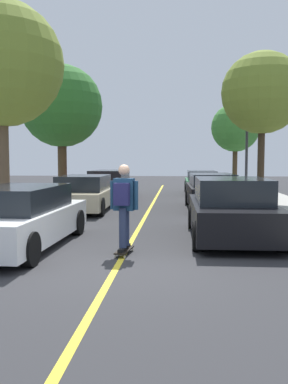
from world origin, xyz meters
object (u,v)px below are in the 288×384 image
object	(u,v)px
skateboard	(124,250)
street_tree_right_nearest	(262,93)
parked_car_left_far	(109,184)
street_tree_left_near	(61,106)
parked_car_right_near	(212,191)
parked_car_left_near	(85,193)
street_tree_right_near	(235,128)
streetlamp	(247,126)
street_tree_left_nearest	(1,64)
parked_car_right_nearest	(231,210)
skateboarder	(124,202)
parked_car_left_nearest	(19,218)
parked_car_right_far	(201,182)

from	to	relation	value
skateboard	street_tree_right_nearest	bearing A→B (deg)	64.48
parked_car_left_far	street_tree_left_near	distance (m)	4.42
parked_car_right_near	parked_car_left_near	bearing A→B (deg)	-169.05
street_tree_right_near	streetlamp	size ratio (longest dim) A/B	0.90
street_tree_left_nearest	street_tree_right_near	xyz separation A→B (m)	(8.94, 12.68, -1.13)
parked_car_left_near	street_tree_right_near	world-z (taller)	street_tree_right_near
parked_car_right_nearest	skateboarder	bearing A→B (deg)	-140.51
street_tree_left_near	street_tree_right_near	bearing A→B (deg)	32.34
parked_car_left_nearest	streetlamp	distance (m)	12.58
parked_car_right_far	street_tree_right_near	bearing A→B (deg)	46.56
parked_car_right_near	street_tree_right_near	bearing A→B (deg)	77.41
street_tree_left_nearest	parked_car_right_nearest	bearing A→B (deg)	-22.17
street_tree_left_nearest	streetlamp	size ratio (longest dim) A/B	1.19
parked_car_right_near	street_tree_right_near	distance (m)	10.05
parked_car_right_far	streetlamp	size ratio (longest dim) A/B	0.80
parked_car_right_near	street_tree_left_nearest	bearing A→B (deg)	-153.97
streetlamp	skateboard	world-z (taller)	streetlamp
parked_car_right_nearest	street_tree_left_near	xyz separation A→B (m)	(-6.85, 9.82, 3.72)
street_tree_right_near	parked_car_left_near	bearing A→B (deg)	-123.74
parked_car_left_nearest	skateboard	size ratio (longest dim) A/B	5.50
parked_car_left_near	skateboard	world-z (taller)	parked_car_left_near
parked_car_right_near	parked_car_left_nearest	bearing A→B (deg)	-122.27
parked_car_left_far	street_tree_left_nearest	bearing A→B (deg)	-104.44
parked_car_right_far	street_tree_right_nearest	distance (m)	7.36
parked_car_left_far	street_tree_left_near	size ratio (longest dim) A/B	0.68
street_tree_right_nearest	skateboard	size ratio (longest dim) A/B	7.10
street_tree_left_near	street_tree_right_nearest	world-z (taller)	street_tree_left_near
parked_car_right_near	street_tree_left_nearest	xyz separation A→B (m)	(-6.85, -3.35, 4.20)
parked_car_right_far	skateboard	distance (m)	15.40
street_tree_right_nearest	streetlamp	distance (m)	2.02
street_tree_right_near	skateboard	bearing A→B (deg)	-104.38
parked_car_left_near	street_tree_left_nearest	world-z (taller)	street_tree_left_nearest
street_tree_right_near	streetlamp	xyz separation A→B (m)	(-0.34, -6.47, -0.38)
parked_car_left_nearest	street_tree_left_nearest	size ratio (longest dim) A/B	0.70
parked_car_left_near	parked_car_left_far	world-z (taller)	parked_car_left_far
street_tree_left_near	street_tree_right_near	size ratio (longest dim) A/B	1.23
skateboarder	parked_car_right_nearest	bearing A→B (deg)	39.49
parked_car_left_near	parked_car_right_far	size ratio (longest dim) A/B	0.99
parked_car_left_nearest	street_tree_left_near	size ratio (longest dim) A/B	0.76
parked_car_left_nearest	parked_car_right_nearest	xyz separation A→B (m)	(4.77, 1.41, 0.05)
street_tree_left_nearest	streetlamp	distance (m)	10.72
parked_car_left_nearest	parked_car_right_far	world-z (taller)	parked_car_left_nearest
street_tree_left_nearest	street_tree_right_near	bearing A→B (deg)	54.83
street_tree_right_near	street_tree_left_near	bearing A→B (deg)	-147.66
street_tree_left_near	skateboarder	world-z (taller)	street_tree_left_near
parked_car_left_far	parked_car_right_near	size ratio (longest dim) A/B	0.95
street_tree_left_near	skateboarder	size ratio (longest dim) A/B	3.62
parked_car_left_near	parked_car_right_near	world-z (taller)	parked_car_right_near
parked_car_right_near	parked_car_right_nearest	bearing A→B (deg)	-90.00
parked_car_right_nearest	street_tree_right_near	xyz separation A→B (m)	(2.09, 15.48, 3.05)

